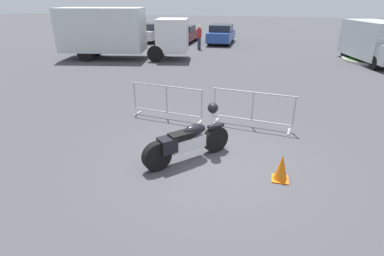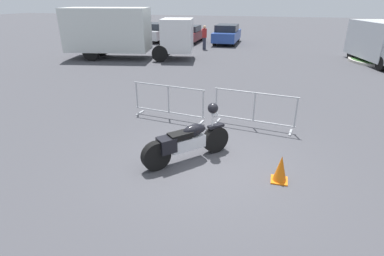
% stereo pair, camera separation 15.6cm
% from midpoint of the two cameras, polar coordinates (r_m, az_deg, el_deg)
% --- Properties ---
extents(ground_plane, '(120.00, 120.00, 0.00)m').
position_cam_midpoint_polar(ground_plane, '(7.01, 4.30, -6.71)').
color(ground_plane, '#424247').
extents(motorcycle, '(1.68, 1.80, 1.29)m').
position_cam_midpoint_polar(motorcycle, '(6.91, -0.24, -2.49)').
color(motorcycle, black).
rests_on(motorcycle, ground).
extents(crowd_barrier_near, '(2.40, 0.75, 1.07)m').
position_cam_midpoint_polar(crowd_barrier_near, '(9.38, -4.01, 5.05)').
color(crowd_barrier_near, '#9EA0A5').
rests_on(crowd_barrier_near, ground).
extents(crowd_barrier_far, '(2.40, 0.75, 1.07)m').
position_cam_midpoint_polar(crowd_barrier_far, '(8.89, 12.22, 3.51)').
color(crowd_barrier_far, '#9EA0A5').
rests_on(crowd_barrier_far, ground).
extents(box_truck, '(7.99, 3.68, 2.98)m').
position_cam_midpoint_polar(box_truck, '(19.69, -12.93, 17.52)').
color(box_truck, silver).
rests_on(box_truck, ground).
extents(delivery_van, '(3.13, 5.33, 2.31)m').
position_cam_midpoint_polar(delivery_van, '(20.63, 32.65, 13.68)').
color(delivery_van, '#B2B7BC').
rests_on(delivery_van, ground).
extents(parked_car_tan, '(1.77, 4.23, 1.43)m').
position_cam_midpoint_polar(parked_car_tan, '(28.48, -13.39, 17.36)').
color(parked_car_tan, tan).
rests_on(parked_car_tan, ground).
extents(parked_car_silver, '(1.86, 4.44, 1.50)m').
position_cam_midpoint_polar(parked_car_silver, '(27.69, -6.75, 17.71)').
color(parked_car_silver, '#B7BABF').
rests_on(parked_car_silver, ground).
extents(parked_car_maroon, '(1.70, 4.05, 1.37)m').
position_cam_midpoint_polar(parked_car_maroon, '(26.66, -0.17, 17.50)').
color(parked_car_maroon, maroon).
rests_on(parked_car_maroon, ground).
extents(parked_car_blue, '(1.88, 4.49, 1.52)m').
position_cam_midpoint_polar(parked_car_blue, '(26.01, 6.85, 17.36)').
color(parked_car_blue, '#284799').
rests_on(parked_car_blue, ground).
extents(pedestrian, '(0.48, 0.48, 1.69)m').
position_cam_midpoint_polar(pedestrian, '(22.80, 2.59, 17.01)').
color(pedestrian, '#262838').
rests_on(pedestrian, ground).
extents(traffic_cone, '(0.34, 0.34, 0.59)m').
position_cam_midpoint_polar(traffic_cone, '(6.51, 17.20, -7.47)').
color(traffic_cone, orange).
rests_on(traffic_cone, ground).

